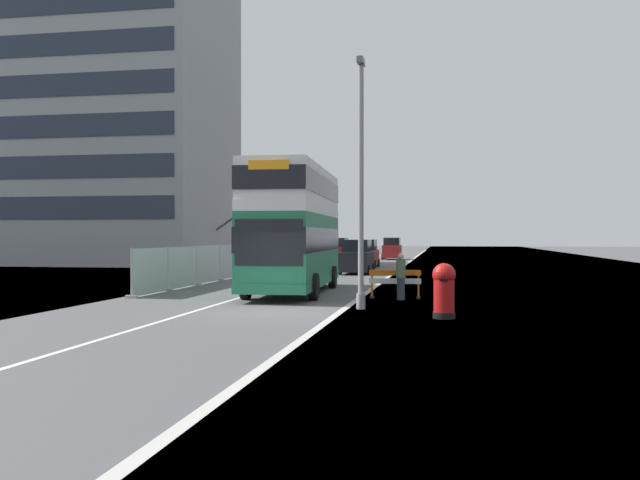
# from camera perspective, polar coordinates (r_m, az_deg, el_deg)

# --- Properties ---
(ground) EXTENTS (140.00, 280.00, 0.10)m
(ground) POSITION_cam_1_polar(r_m,az_deg,el_deg) (21.45, -2.62, -6.08)
(ground) COLOR #4C4C4F
(double_decker_bus) EXTENTS (3.17, 10.30, 5.11)m
(double_decker_bus) POSITION_cam_1_polar(r_m,az_deg,el_deg) (28.24, -2.17, 1.08)
(double_decker_bus) COLOR #1E6B47
(double_decker_bus) RESTS_ON ground
(lamppost_foreground) EXTENTS (0.29, 0.70, 8.06)m
(lamppost_foreground) POSITION_cam_1_polar(r_m,az_deg,el_deg) (22.03, 3.43, 4.10)
(lamppost_foreground) COLOR gray
(lamppost_foreground) RESTS_ON ground
(red_pillar_postbox) EXTENTS (0.66, 0.66, 1.58)m
(red_pillar_postbox) POSITION_cam_1_polar(r_m,az_deg,el_deg) (19.83, 10.30, -3.98)
(red_pillar_postbox) COLOR black
(red_pillar_postbox) RESTS_ON ground
(roadworks_barrier) EXTENTS (1.94, 0.50, 1.07)m
(roadworks_barrier) POSITION_cam_1_polar(r_m,az_deg,el_deg) (25.90, 6.28, -3.36)
(roadworks_barrier) COLOR orange
(roadworks_barrier) RESTS_ON ground
(construction_site_fence) EXTENTS (0.44, 20.60, 1.91)m
(construction_site_fence) POSITION_cam_1_polar(r_m,az_deg,el_deg) (36.13, -8.39, -1.95)
(construction_site_fence) COLOR #A8AAAD
(construction_site_fence) RESTS_ON ground
(car_oncoming_near) EXTENTS (1.93, 4.27, 2.13)m
(car_oncoming_near) POSITION_cam_1_polar(r_m,az_deg,el_deg) (42.73, 3.09, -1.49)
(car_oncoming_near) COLOR black
(car_oncoming_near) RESTS_ON ground
(car_receding_mid) EXTENTS (2.02, 4.34, 2.09)m
(car_receding_mid) POSITION_cam_1_polar(r_m,az_deg,el_deg) (51.44, 3.72, -1.20)
(car_receding_mid) COLOR maroon
(car_receding_mid) RESTS_ON ground
(car_receding_far) EXTENTS (2.09, 4.46, 2.19)m
(car_receding_far) POSITION_cam_1_polar(r_m,az_deg,el_deg) (61.28, 1.43, -0.92)
(car_receding_far) COLOR maroon
(car_receding_far) RESTS_ON ground
(car_far_side) EXTENTS (1.90, 3.89, 2.19)m
(car_far_side) POSITION_cam_1_polar(r_m,az_deg,el_deg) (69.34, 6.03, -0.77)
(car_far_side) COLOR maroon
(car_far_side) RESTS_ON ground
(bare_tree_far_verge_near) EXTENTS (3.06, 2.05, 4.02)m
(bare_tree_far_verge_near) POSITION_cam_1_polar(r_m,az_deg,el_deg) (58.12, -9.00, 0.14)
(bare_tree_far_verge_near) COLOR #4C3D2D
(bare_tree_far_verge_near) RESTS_ON ground
(bare_tree_far_verge_mid) EXTENTS (3.31, 2.62, 5.68)m
(bare_tree_far_verge_mid) POSITION_cam_1_polar(r_m,az_deg,el_deg) (72.93, -5.48, 0.57)
(bare_tree_far_verge_mid) COLOR #4C3D2D
(bare_tree_far_verge_mid) RESTS_ON ground
(pedestrian_at_kerb) EXTENTS (0.34, 0.34, 1.72)m
(pedestrian_at_kerb) POSITION_cam_1_polar(r_m,az_deg,el_deg) (25.33, 6.76, -3.03)
(pedestrian_at_kerb) COLOR #2D3342
(pedestrian_at_kerb) RESTS_ON ground
(backdrop_office_block) EXTENTS (22.23, 14.61, 24.79)m
(backdrop_office_block) POSITION_cam_1_polar(r_m,az_deg,el_deg) (63.12, -18.42, 9.47)
(backdrop_office_block) COLOR gray
(backdrop_office_block) RESTS_ON ground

